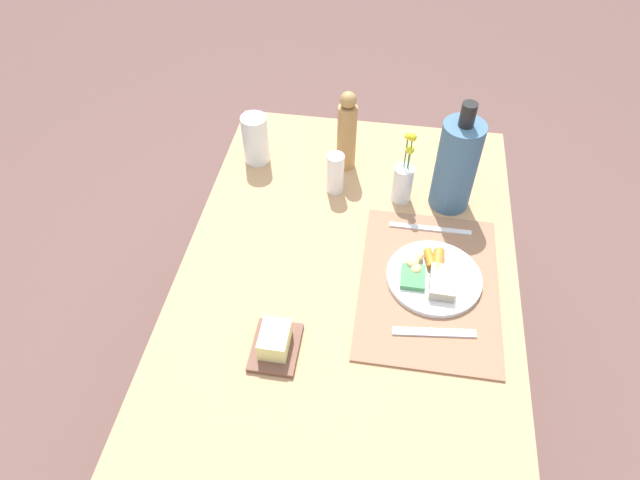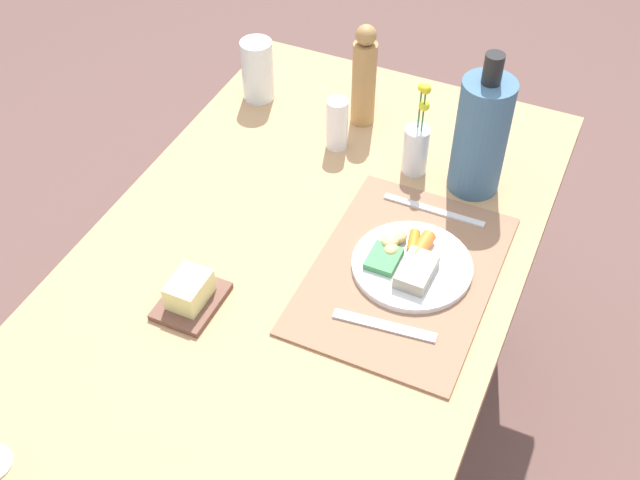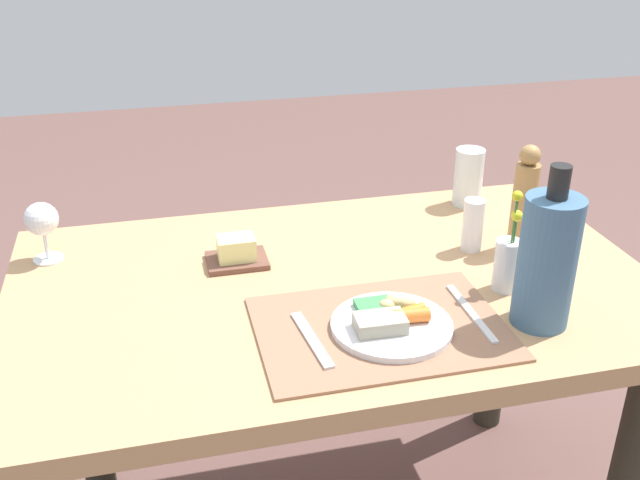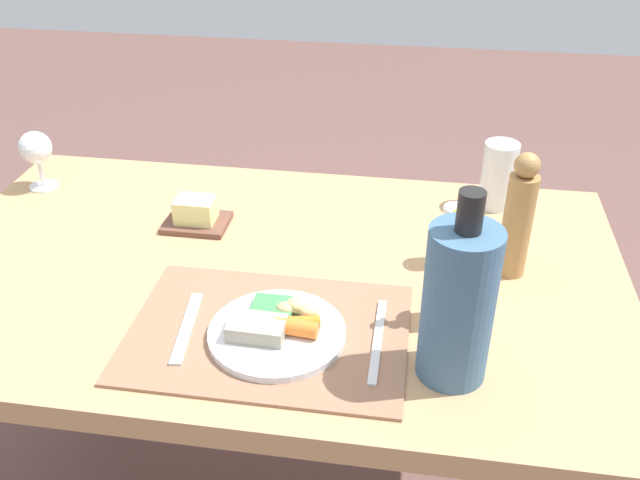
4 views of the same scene
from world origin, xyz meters
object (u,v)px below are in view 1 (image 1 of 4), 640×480
object	(u,v)px
water_tumbler	(256,142)
salt_shaker	(335,173)
pepper_mill	(347,132)
cooler_bottle	(456,165)
dining_table	(343,318)
knife	(430,229)
butter_dish	(275,343)
flower_vase	(403,181)
fork	(434,332)
dinner_plate	(433,276)

from	to	relation	value
water_tumbler	salt_shaker	world-z (taller)	water_tumbler
water_tumbler	pepper_mill	xyz separation A→B (m)	(0.01, -0.26, 0.05)
cooler_bottle	dining_table	bearing A→B (deg)	144.45
dining_table	water_tumbler	bearing A→B (deg)	35.74
knife	butter_dish	world-z (taller)	butter_dish
pepper_mill	butter_dish	bearing A→B (deg)	173.26
salt_shaker	cooler_bottle	world-z (taller)	cooler_bottle
water_tumbler	flower_vase	xyz separation A→B (m)	(-0.10, -0.42, 0.00)
flower_vase	salt_shaker	size ratio (longest dim) A/B	1.83
dining_table	pepper_mill	world-z (taller)	pepper_mill
knife	water_tumbler	distance (m)	0.55
salt_shaker	flower_vase	bearing A→B (deg)	-92.49
dining_table	cooler_bottle	bearing A→B (deg)	-35.55
fork	salt_shaker	xyz separation A→B (m)	(0.43, 0.28, 0.05)
knife	salt_shaker	distance (m)	0.29
knife	flower_vase	bearing A→B (deg)	36.24
dining_table	dinner_plate	size ratio (longest dim) A/B	5.91
water_tumbler	pepper_mill	size ratio (longest dim) A/B	0.60
knife	dining_table	bearing A→B (deg)	138.34
salt_shaker	dinner_plate	bearing A→B (deg)	-136.06
flower_vase	salt_shaker	world-z (taller)	flower_vase
butter_dish	salt_shaker	bearing A→B (deg)	-6.36
knife	flower_vase	xyz separation A→B (m)	(0.11, 0.08, 0.06)
salt_shaker	cooler_bottle	xyz separation A→B (m)	(-0.00, -0.31, 0.07)
dinner_plate	water_tumbler	bearing A→B (deg)	53.69
cooler_bottle	butter_dish	bearing A→B (deg)	144.72
salt_shaker	cooler_bottle	bearing A→B (deg)	-90.39
fork	pepper_mill	xyz separation A→B (m)	(0.54, 0.26, 0.11)
pepper_mill	butter_dish	world-z (taller)	pepper_mill
pepper_mill	butter_dish	size ratio (longest dim) A/B	1.86
water_tumbler	cooler_bottle	distance (m)	0.56
dinner_plate	pepper_mill	size ratio (longest dim) A/B	0.93
butter_dish	cooler_bottle	bearing A→B (deg)	-35.28
water_tumbler	pepper_mill	bearing A→B (deg)	-86.96
pepper_mill	salt_shaker	xyz separation A→B (m)	(-0.11, 0.02, -0.06)
pepper_mill	salt_shaker	size ratio (longest dim) A/B	2.03
butter_dish	dinner_plate	bearing A→B (deg)	-53.92
water_tumbler	dinner_plate	bearing A→B (deg)	-126.31
knife	butter_dish	size ratio (longest dim) A/B	1.61
dining_table	dinner_plate	world-z (taller)	dinner_plate
pepper_mill	dinner_plate	bearing A→B (deg)	-146.83
dinner_plate	pepper_mill	distance (m)	0.48
water_tumbler	butter_dish	size ratio (longest dim) A/B	1.13
fork	flower_vase	bearing A→B (deg)	6.37
dining_table	cooler_bottle	distance (m)	0.48
knife	butter_dish	bearing A→B (deg)	141.21
dining_table	butter_dish	world-z (taller)	butter_dish
dinner_plate	knife	world-z (taller)	dinner_plate
water_tumbler	butter_dish	xyz separation A→B (m)	(-0.62, -0.18, -0.04)
fork	salt_shaker	world-z (taller)	salt_shaker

